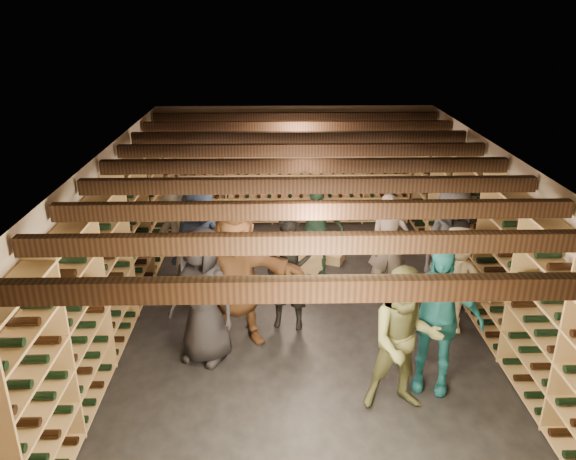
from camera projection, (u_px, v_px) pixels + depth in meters
The scene contains 21 objects.
ground at pixel (303, 314), 8.29m from camera, with size 8.00×8.00×0.00m, color black.
walls at pixel (304, 239), 7.84m from camera, with size 5.52×8.02×2.40m.
ceiling at pixel (305, 155), 7.40m from camera, with size 5.50×8.00×0.01m, color beige.
ceiling_joists at pixel (305, 166), 7.45m from camera, with size 5.40×7.12×0.18m.
wine_rack_left at pixel (121, 249), 7.84m from camera, with size 0.32×7.50×2.15m.
wine_rack_right at pixel (485, 246), 7.94m from camera, with size 0.32×7.50×2.15m.
wine_rack_back at pixel (295, 173), 11.45m from camera, with size 4.70×0.30×2.15m.
crate_stack_left at pixel (304, 257), 9.37m from camera, with size 0.58×0.48×0.68m.
crate_stack_right at pixel (289, 261), 9.40m from camera, with size 0.54×0.39×0.51m.
crate_loose at pixel (329, 257), 9.98m from camera, with size 0.50×0.33×0.17m, color tan.
person_0 at pixel (202, 296), 6.94m from camera, with size 0.88×0.57×1.80m, color black.
person_1 at pixel (289, 272), 7.68m from camera, with size 0.62×0.41×1.70m, color black.
person_2 at pixel (405, 340), 6.08m from camera, with size 0.83×0.65×1.72m, color #515431.
person_3 at pixel (455, 281), 7.58m from camera, with size 1.00×0.57×1.54m, color beige.
person_4 at pixel (435, 319), 6.40m from camera, with size 1.07×0.45×1.83m, color #1E707E.
person_5 at pixel (236, 278), 7.28m from camera, with size 1.76×0.56×1.90m, color brown.
person_6 at pixel (200, 245), 8.40m from camera, with size 0.88×0.57×1.80m, color #1C2740.
person_7 at pixel (388, 246), 8.62m from camera, with size 0.59×0.39×1.62m, color gray.
person_9 at pixel (181, 238), 8.81m from camera, with size 1.10×0.63×1.70m, color #9D968F.
person_10 at pixel (315, 230), 9.20m from camera, with size 0.95×0.40×1.62m, color #294B3B.
person_12 at pixel (449, 246), 8.32m from camera, with size 0.90×0.59×1.85m, color #313035.
Camera 1 is at (-0.39, -7.23, 4.23)m, focal length 35.00 mm.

